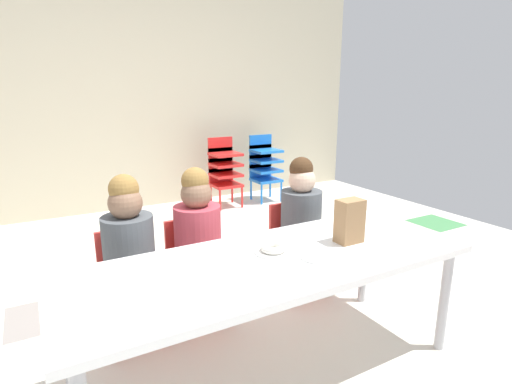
% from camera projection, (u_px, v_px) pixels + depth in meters
% --- Properties ---
extents(ground_plane, '(6.29, 5.21, 0.02)m').
position_uv_depth(ground_plane, '(212.00, 313.00, 2.50)').
color(ground_plane, silver).
extents(back_wall, '(6.29, 0.10, 2.73)m').
position_uv_depth(back_wall, '(112.00, 87.00, 4.36)').
color(back_wall, beige).
rests_on(back_wall, ground_plane).
extents(craft_table, '(1.88, 0.69, 0.59)m').
position_uv_depth(craft_table, '(273.00, 268.00, 1.84)').
color(craft_table, white).
rests_on(craft_table, ground_plane).
extents(seated_child_near_camera, '(0.34, 0.34, 0.92)m').
position_uv_depth(seated_child_near_camera, '(128.00, 245.00, 2.08)').
color(seated_child_near_camera, red).
rests_on(seated_child_near_camera, ground_plane).
extents(seated_child_middle_seat, '(0.33, 0.33, 0.92)m').
position_uv_depth(seated_child_middle_seat, '(197.00, 232.00, 2.26)').
color(seated_child_middle_seat, red).
rests_on(seated_child_middle_seat, ground_plane).
extents(seated_child_far_right, '(0.33, 0.33, 0.92)m').
position_uv_depth(seated_child_far_right, '(300.00, 214.00, 2.59)').
color(seated_child_far_right, red).
rests_on(seated_child_far_right, ground_plane).
extents(kid_chair_red_stack, '(0.32, 0.30, 0.80)m').
position_uv_depth(kid_chair_red_stack, '(224.00, 168.00, 4.68)').
color(kid_chair_red_stack, red).
rests_on(kid_chair_red_stack, ground_plane).
extents(kid_chair_blue_stack, '(0.32, 0.30, 0.80)m').
position_uv_depth(kid_chair_blue_stack, '(264.00, 164.00, 4.94)').
color(kid_chair_blue_stack, blue).
rests_on(kid_chair_blue_stack, ground_plane).
extents(paper_bag_brown, '(0.13, 0.09, 0.22)m').
position_uv_depth(paper_bag_brown, '(350.00, 221.00, 2.01)').
color(paper_bag_brown, '#9E754C').
rests_on(paper_bag_brown, craft_table).
extents(paper_plate_near_edge, '(0.18, 0.18, 0.01)m').
position_uv_depth(paper_plate_near_edge, '(273.00, 252.00, 1.90)').
color(paper_plate_near_edge, white).
rests_on(paper_plate_near_edge, craft_table).
extents(paper_plate_center_table, '(0.18, 0.18, 0.01)m').
position_uv_depth(paper_plate_center_table, '(319.00, 256.00, 1.85)').
color(paper_plate_center_table, white).
rests_on(paper_plate_center_table, craft_table).
extents(donut_powdered_on_plate, '(0.12, 0.12, 0.03)m').
position_uv_depth(donut_powdered_on_plate, '(273.00, 247.00, 1.89)').
color(donut_powdered_on_plate, white).
rests_on(donut_powdered_on_plate, craft_table).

